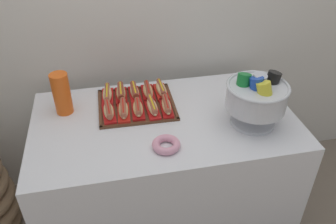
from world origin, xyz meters
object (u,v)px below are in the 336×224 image
(hot_dog_9, at_px, (161,90))
(punch_bowl, at_px, (257,96))
(donut, at_px, (166,145))
(hot_dog_5, at_px, (107,95))
(hot_dog_2, at_px, (138,109))
(cup_stack, at_px, (62,94))
(hot_dog_4, at_px, (166,106))
(hot_dog_6, at_px, (121,93))
(hot_dog_8, at_px, (148,91))
(hot_dog_3, at_px, (152,107))
(hot_dog_1, at_px, (123,110))
(buffet_table, at_px, (165,170))
(serving_tray, at_px, (136,105))
(hot_dog_7, at_px, (135,92))
(hot_dog_0, at_px, (109,111))

(hot_dog_9, xyz_separation_m, punch_bowl, (0.40, -0.35, 0.12))
(donut, bearing_deg, hot_dog_5, 117.39)
(hot_dog_2, distance_m, cup_stack, 0.40)
(hot_dog_5, height_order, donut, hot_dog_5)
(hot_dog_4, relative_size, hot_dog_6, 1.05)
(hot_dog_4, bearing_deg, donut, -101.70)
(hot_dog_8, height_order, punch_bowl, punch_bowl)
(hot_dog_3, distance_m, donut, 0.29)
(hot_dog_3, distance_m, hot_dog_6, 0.22)
(hot_dog_4, xyz_separation_m, donut, (-0.06, -0.29, -0.02))
(hot_dog_3, relative_size, hot_dog_8, 1.04)
(hot_dog_6, distance_m, punch_bowl, 0.73)
(hot_dog_5, distance_m, donut, 0.52)
(hot_dog_1, height_order, donut, hot_dog_1)
(buffet_table, bearing_deg, serving_tray, 130.68)
(hot_dog_4, bearing_deg, hot_dog_8, 113.29)
(hot_dog_3, height_order, hot_dog_5, hot_dog_3)
(hot_dog_1, bearing_deg, serving_tray, 46.57)
(cup_stack, xyz_separation_m, donut, (0.47, -0.39, -0.09))
(serving_tray, height_order, hot_dog_9, hot_dog_9)
(buffet_table, distance_m, cup_stack, 0.72)
(hot_dog_2, bearing_deg, cup_stack, 164.72)
(hot_dog_5, relative_size, hot_dog_7, 1.08)
(buffet_table, distance_m, hot_dog_7, 0.48)
(buffet_table, bearing_deg, punch_bowl, -16.63)
(buffet_table, relative_size, hot_dog_0, 8.05)
(buffet_table, relative_size, hot_dog_4, 7.45)
(hot_dog_9, bearing_deg, hot_dog_0, -152.34)
(punch_bowl, xyz_separation_m, cup_stack, (-0.93, 0.29, -0.05))
(hot_dog_6, bearing_deg, hot_dog_0, -115.60)
(hot_dog_3, distance_m, punch_bowl, 0.53)
(hot_dog_2, height_order, cup_stack, cup_stack)
(hot_dog_3, height_order, hot_dog_8, hot_dog_3)
(hot_dog_0, bearing_deg, hot_dog_1, -1.16)
(hot_dog_1, bearing_deg, hot_dog_8, 46.57)
(hot_dog_2, xyz_separation_m, hot_dog_9, (0.15, 0.16, 0.00))
(hot_dog_4, bearing_deg, punch_bowl, -24.96)
(hot_dog_2, height_order, hot_dog_5, hot_dog_5)
(buffet_table, distance_m, donut, 0.45)
(hot_dog_7, bearing_deg, cup_stack, -170.60)
(hot_dog_2, distance_m, hot_dog_3, 0.08)
(serving_tray, distance_m, cup_stack, 0.39)
(hot_dog_0, xyz_separation_m, cup_stack, (-0.22, 0.10, 0.08))
(punch_bowl, bearing_deg, hot_dog_4, 155.04)
(hot_dog_2, xyz_separation_m, hot_dog_6, (-0.07, 0.17, 0.00))
(buffet_table, bearing_deg, donut, -99.21)
(hot_dog_7, distance_m, punch_bowl, 0.67)
(donut, bearing_deg, buffet_table, 80.79)
(hot_dog_2, relative_size, cup_stack, 0.74)
(hot_dog_8, bearing_deg, serving_tray, -133.43)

